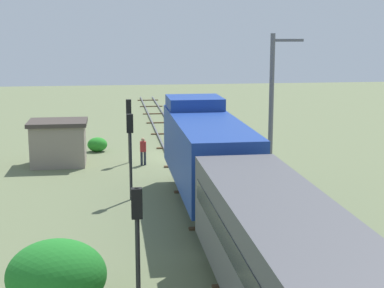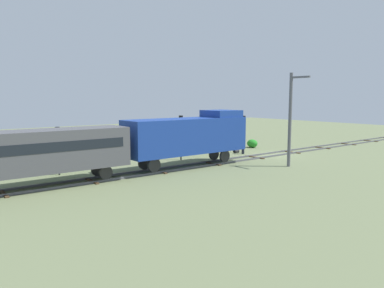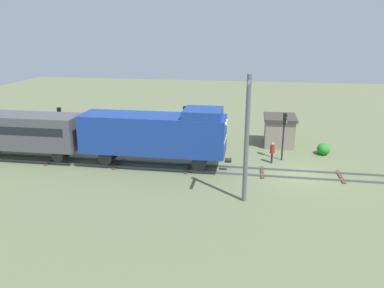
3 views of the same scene
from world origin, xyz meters
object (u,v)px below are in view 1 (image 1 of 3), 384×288
Objects in this scene: locomotive at (206,149)px; traffic_signal_far at (137,225)px; traffic_signal_mid at (130,141)px; passenger_car_leading at (294,269)px; traffic_signal_near at (129,119)px; worker_near_track at (143,149)px; relay_hut at (59,142)px; catenary_mast at (272,98)px.

locomotive is 3.15× the size of traffic_signal_far.
passenger_car_leading is at bearing 102.76° from traffic_signal_mid.
traffic_signal_mid reaches higher than traffic_signal_near.
worker_near_track is at bearing 133.08° from traffic_signal_near.
passenger_car_leading is at bearing 97.86° from traffic_signal_near.
locomotive is 3.31× the size of relay_hut.
relay_hut is (12.56, -2.84, -2.83)m from catenary_mast.
relay_hut is (5.10, -0.82, 0.40)m from worker_near_track.
relay_hut is at bearing 0.47° from traffic_signal_near.
traffic_signal_near reaches higher than relay_hut.
catenary_mast is at bearing 167.27° from relay_hut.
locomotive reaches higher than worker_near_track.
worker_near_track is (-1.20, -18.76, -1.59)m from traffic_signal_far.
passenger_car_leading is 4.00× the size of relay_hut.
relay_hut is (4.30, 0.04, -1.36)m from traffic_signal_near.
locomotive is 8.74m from catenary_mast.
catenary_mast is 2.27× the size of relay_hut.
locomotive is 2.94× the size of traffic_signal_near.
traffic_signal_near reaches higher than worker_near_track.
locomotive is 1.46× the size of catenary_mast.
locomotive reaches higher than traffic_signal_mid.
traffic_signal_mid reaches higher than relay_hut.
catenary_mast is (-7.46, 2.02, 3.22)m from worker_near_track.
worker_near_track is (-1.00, -7.32, -1.93)m from traffic_signal_mid.
passenger_car_leading is 3.32× the size of traffic_signal_mid.
locomotive is at bearing -90.00° from passenger_car_leading.
traffic_signal_mid reaches higher than worker_near_track.
traffic_signal_far is at bearing 62.65° from catenary_mast.
relay_hut is at bearing -63.27° from traffic_signal_mid.
catenary_mast is (-5.06, -6.98, 1.45)m from locomotive.
traffic_signal_near is at bearing 133.84° from worker_near_track.
relay_hut is (3.90, -19.58, -1.19)m from traffic_signal_far.
catenary_mast is (-8.46, -5.30, 1.29)m from traffic_signal_mid.
traffic_signal_mid is (0.20, 8.18, 0.17)m from traffic_signal_near.
locomotive is 13.34m from passenger_car_leading.
locomotive is 9.48m from worker_near_track.
catenary_mast is at bearing -14.37° from worker_near_track.
passenger_car_leading is (0.00, 13.34, -0.25)m from locomotive.
locomotive is at bearing 153.74° from traffic_signal_mid.
catenary_mast reaches higher than traffic_signal_mid.
passenger_car_leading reaches higher than worker_near_track.
locomotive is 12.43m from relay_hut.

